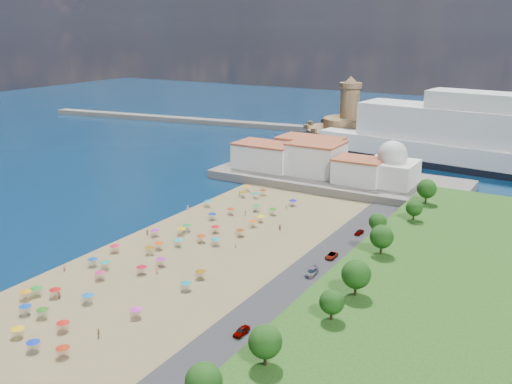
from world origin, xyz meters
The scene contains 11 objects.
ground centered at (0.00, 0.00, 0.00)m, with size 700.00×700.00×0.00m, color #071938.
terrace centered at (10.00, 73.00, 1.50)m, with size 90.00×36.00×3.00m, color #59544C.
jetty centered at (-12.00, 108.00, 1.20)m, with size 18.00×70.00×2.40m, color #59544C.
breakwater centered at (-110.00, 153.00, 1.30)m, with size 200.00×7.00×2.60m, color #59544C.
waterfront_buildings centered at (-3.05, 73.64, 7.88)m, with size 57.00×29.00×11.00m.
domed_building centered at (30.00, 71.00, 8.97)m, with size 16.00×16.00×15.00m.
fortress centered at (-12.00, 138.00, 6.68)m, with size 40.00×40.00×32.40m.
beach_parasols centered at (-1.39, -12.64, 2.15)m, with size 32.39×116.76×2.20m.
beachgoers centered at (-0.32, -0.11, 1.12)m, with size 33.87×98.98×1.88m.
parked_cars centered at (36.00, -2.79, 1.37)m, with size 2.52×64.04×1.44m.
hillside_trees centered at (48.86, -8.23, 9.96)m, with size 12.11×111.46×7.12m.
Camera 1 is at (85.43, -112.86, 55.37)m, focal length 40.00 mm.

